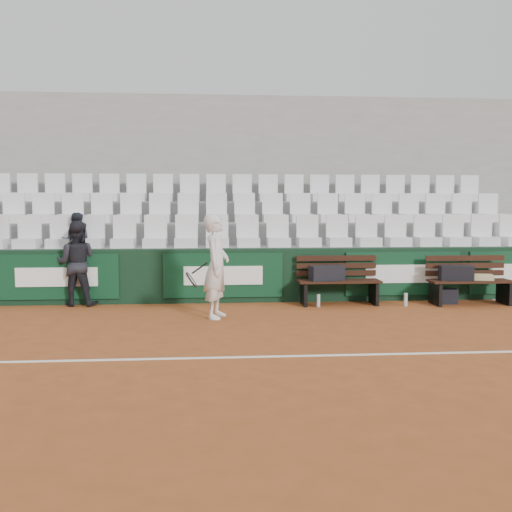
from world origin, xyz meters
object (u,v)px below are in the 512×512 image
Objects in this scene: water_bottle_far at (406,300)px; tennis_player at (216,266)px; water_bottle_near at (318,300)px; spectator_c at (76,218)px; ball_kid at (77,263)px; bench_right at (470,292)px; sports_bag_right at (456,273)px; sports_bag_left at (327,273)px; sports_bag_ground at (444,296)px; bench_left at (339,292)px.

tennis_player reaches higher than water_bottle_far.
water_bottle_near is 0.20× the size of spectator_c.
ball_kid reaches higher than water_bottle_far.
sports_bag_right is at bearing 179.98° from bench_right.
water_bottle_near is (-2.81, -0.03, -0.11)m from bench_right.
sports_bag_left is 4.87m from spectator_c.
sports_bag_ground reaches higher than water_bottle_near.
water_bottle_far is (1.58, -0.06, 0.01)m from water_bottle_near.
water_bottle_near is at bearing 177.77° from water_bottle_far.
water_bottle_near is (-0.19, -0.21, -0.47)m from sports_bag_left.
ball_kid is 1.36× the size of spectator_c.
sports_bag_right is at bearing 11.56° from tennis_player.
bench_right reaches higher than water_bottle_far.
water_bottle_far is (1.16, -0.26, -0.11)m from bench_left.
bench_left is at bearing 167.14° from water_bottle_far.
spectator_c is at bearing 170.69° from sports_bag_right.
sports_bag_left is at bearing 168.89° from water_bottle_far.
spectator_c is (-6.86, 1.01, 1.43)m from sports_bag_ground.
sports_bag_left is 1.08× the size of sports_bag_right.
bench_left is 3.34× the size of sports_bag_ground.
water_bottle_near is 0.14× the size of tennis_player.
bench_right is 3.34× the size of sports_bag_ground.
tennis_player is at bearing -168.44° from sports_bag_right.
bench_left reaches higher than sports_bag_ground.
sports_bag_left is 4.52m from ball_kid.
spectator_c is (-0.16, 0.70, 0.80)m from ball_kid.
tennis_player is (-1.82, -0.86, 0.72)m from water_bottle_near.
tennis_player is at bearing 137.42° from spectator_c.
bench_right is at bearing 10.90° from tennis_player.
sports_bag_ground is 0.29× the size of ball_kid.
water_bottle_near is at bearing 25.23° from tennis_player.
spectator_c is (-7.30, 1.15, 1.34)m from bench_right.
sports_bag_left reaches higher than water_bottle_far.
sports_bag_ground is at bearing 161.65° from bench_right.
bench_left is 1.00× the size of bench_right.
water_bottle_near is 1.58m from water_bottle_far.
bench_left is 0.98× the size of ball_kid.
spectator_c is (-2.66, 2.04, 0.73)m from tennis_player.
spectator_c is at bearing 168.23° from sports_bag_left.
bench_right is at bearing -177.84° from ball_kid.
water_bottle_far is 0.16× the size of ball_kid.
sports_bag_left is 0.55m from water_bottle_near.
bench_right reaches higher than sports_bag_ground.
spectator_c reaches higher than sports_bag_right.
bench_left is at bearing 25.38° from tennis_player.
tennis_player is at bearing 157.55° from ball_kid.
sports_bag_right is at bearing 165.64° from spectator_c.
tennis_player is (-2.01, -1.07, 0.25)m from sports_bag_left.
sports_bag_ground is 2.39m from water_bottle_near.
bench_right is at bearing -4.07° from bench_left.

